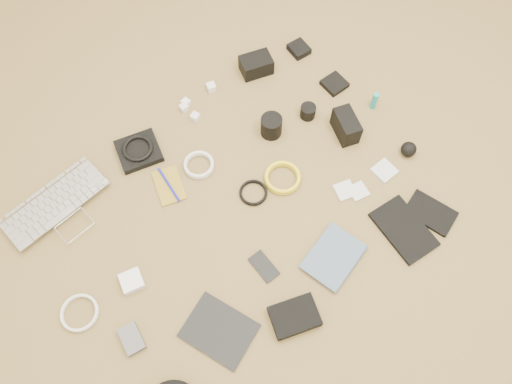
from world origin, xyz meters
TOP-DOWN VIEW (x-y plane):
  - laptop at (-0.53, 0.37)m, footprint 0.40×0.31m
  - headphone_pouch at (-0.19, 0.43)m, footprint 0.18×0.17m
  - headphones at (-0.19, 0.43)m, footprint 0.12×0.12m
  - charger_a at (0.05, 0.49)m, footprint 0.03×0.03m
  - charger_b at (0.07, 0.51)m, footprint 0.03×0.03m
  - charger_c at (0.19, 0.51)m, footprint 0.04×0.04m
  - charger_d at (0.06, 0.43)m, footprint 0.04×0.04m
  - dslr_camera at (0.39, 0.47)m, footprint 0.14×0.12m
  - lens_pouch at (0.59, 0.45)m, footprint 0.08×0.08m
  - notebook_olive at (-0.18, 0.25)m, footprint 0.13×0.16m
  - pen_blue at (-0.18, 0.25)m, footprint 0.02×0.16m
  - cable_white_a at (-0.04, 0.25)m, footprint 0.13×0.13m
  - lens_a at (0.26, 0.20)m, footprint 0.10×0.10m
  - lens_b at (0.42, 0.18)m, footprint 0.08×0.08m
  - card_reader at (0.60, 0.22)m, footprint 0.09×0.09m
  - power_brick at (-0.47, 0.02)m, footprint 0.08×0.08m
  - cable_white_b at (-0.65, 0.03)m, footprint 0.15×0.15m
  - cable_black at (0.05, 0.04)m, footprint 0.13×0.13m
  - cable_yellow at (0.17, 0.02)m, footprint 0.17×0.17m
  - flash at (0.48, 0.03)m, footprint 0.10×0.14m
  - lens_cleaner at (0.65, 0.06)m, footprint 0.03×0.03m
  - battery_charger at (-0.56, -0.14)m, footprint 0.07×0.10m
  - tablet at (-0.33, -0.28)m, footprint 0.23×0.26m
  - phone at (-0.09, -0.20)m, footprint 0.06×0.11m
  - filter_case_left at (0.32, -0.15)m, footprint 0.08×0.08m
  - filter_case_mid at (0.35, -0.18)m, footprint 0.07×0.07m
  - filter_case_right at (0.48, -0.18)m, footprint 0.08×0.08m
  - air_blower at (0.60, -0.18)m, footprint 0.08×0.08m
  - drive_case at (-0.11, -0.39)m, footprint 0.18×0.15m
  - paperback at (0.14, -0.39)m, footprint 0.23×0.20m
  - notebook_black_a at (0.38, -0.39)m, footprint 0.16×0.23m
  - notebook_black_b at (0.50, -0.40)m, footprint 0.15×0.19m

SIDE VIEW (x-z plane):
  - notebook_olive at x=-0.18m, z-range 0.00..0.01m
  - phone at x=-0.09m, z-range 0.00..0.01m
  - filter_case_mid at x=0.35m, z-range 0.00..0.01m
  - cable_black at x=0.05m, z-range 0.00..0.01m
  - filter_case_left at x=0.32m, z-range 0.00..0.01m
  - tablet at x=-0.33m, z-range 0.00..0.01m
  - cable_white_b at x=-0.65m, z-range 0.00..0.01m
  - filter_case_right at x=0.48m, z-range 0.00..0.01m
  - cable_white_a at x=-0.04m, z-range 0.00..0.01m
  - notebook_black_b at x=0.50m, z-range 0.00..0.01m
  - cable_yellow at x=0.17m, z-range 0.00..0.02m
  - notebook_black_a at x=0.38m, z-range 0.00..0.02m
  - paperback at x=0.14m, z-range 0.00..0.02m
  - card_reader at x=0.60m, z-range 0.00..0.02m
  - pen_blue at x=-0.18m, z-range 0.01..0.02m
  - battery_charger at x=-0.56m, z-range 0.00..0.03m
  - charger_a at x=0.05m, z-range 0.00..0.03m
  - headphone_pouch at x=-0.19m, z-range 0.00..0.03m
  - charger_b at x=0.07m, z-range 0.00..0.03m
  - charger_d at x=0.06m, z-range 0.00..0.03m
  - lens_pouch at x=0.59m, z-range 0.00..0.03m
  - laptop at x=-0.53m, z-range 0.00..0.03m
  - power_brick at x=-0.47m, z-range 0.00..0.03m
  - charger_c at x=0.19m, z-range 0.00..0.03m
  - drive_case at x=-0.11m, z-range 0.00..0.04m
  - lens_b at x=0.42m, z-range 0.00..0.05m
  - air_blower at x=0.60m, z-range 0.00..0.06m
  - headphones at x=-0.19m, z-range 0.03..0.04m
  - dslr_camera at x=0.39m, z-range 0.00..0.07m
  - lens_cleaner at x=0.65m, z-range 0.00..0.08m
  - lens_a at x=0.26m, z-range 0.00..0.09m
  - flash at x=0.48m, z-range 0.00..0.09m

